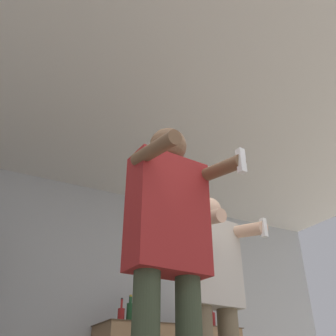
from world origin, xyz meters
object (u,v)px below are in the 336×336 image
(bottle_amber_bourbon, at_px, (121,315))
(bottle_brown_liquor, at_px, (142,311))
(person_man_side, at_px, (214,292))
(person_woman_foreground, at_px, (169,243))
(bottle_dark_rum, at_px, (212,320))
(bottle_clear_vodka, at_px, (130,312))

(bottle_amber_bourbon, distance_m, bottle_brown_liquor, 0.24)
(bottle_brown_liquor, height_order, person_man_side, person_man_side)
(person_woman_foreground, distance_m, person_man_side, 0.93)
(bottle_amber_bourbon, bearing_deg, bottle_brown_liquor, 0.00)
(bottle_dark_rum, xyz_separation_m, person_man_side, (-1.05, -1.62, -0.06))
(bottle_dark_rum, height_order, person_woman_foreground, person_woman_foreground)
(person_woman_foreground, height_order, person_man_side, person_woman_foreground)
(bottle_brown_liquor, bearing_deg, bottle_clear_vodka, 180.00)
(bottle_amber_bourbon, distance_m, bottle_dark_rum, 1.13)
(bottle_amber_bourbon, bearing_deg, bottle_dark_rum, 0.00)
(bottle_clear_vodka, relative_size, bottle_dark_rum, 1.19)
(person_man_side, bearing_deg, bottle_brown_liquor, 84.65)
(bottle_amber_bourbon, xyz_separation_m, person_woman_foreground, (-0.60, -2.23, 0.03))
(person_woman_foreground, bearing_deg, bottle_dark_rum, 52.19)
(person_man_side, bearing_deg, bottle_amber_bourbon, 93.11)
(bottle_amber_bourbon, height_order, person_woman_foreground, person_woman_foreground)
(bottle_clear_vodka, bearing_deg, bottle_dark_rum, 0.00)
(bottle_clear_vodka, xyz_separation_m, person_woman_foreground, (-0.70, -2.23, -0.00))
(person_man_side, bearing_deg, bottle_clear_vodka, 89.62)
(bottle_clear_vodka, distance_m, bottle_brown_liquor, 0.14)
(bottle_clear_vodka, xyz_separation_m, person_man_side, (-0.01, -1.62, -0.08))
(person_woman_foreground, bearing_deg, bottle_clear_vodka, 72.65)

